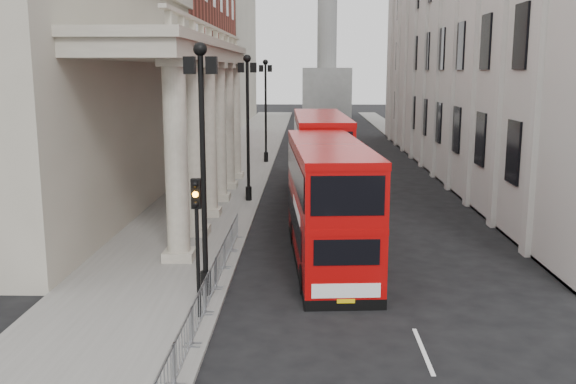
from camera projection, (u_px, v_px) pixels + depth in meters
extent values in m
plane|color=black|center=(206.00, 348.00, 17.75)|extent=(260.00, 260.00, 0.00)
cube|color=slate|center=(228.00, 174.00, 47.28)|extent=(6.00, 140.00, 0.12)
cube|color=slate|center=(453.00, 175.00, 46.80)|extent=(3.00, 140.00, 0.12)
cube|color=slate|center=(268.00, 174.00, 47.20)|extent=(0.20, 140.00, 0.14)
cube|color=gray|center=(62.00, 100.00, 34.61)|extent=(9.00, 28.00, 12.00)
cube|color=maroon|center=(173.00, 35.00, 63.14)|extent=(9.00, 32.00, 22.00)
cube|color=gray|center=(218.00, 54.00, 94.75)|extent=(9.00, 30.00, 20.00)
cube|color=beige|center=(490.00, 1.00, 46.37)|extent=(8.00, 55.00, 25.00)
cube|color=#60605E|center=(326.00, 92.00, 107.17)|extent=(8.00, 8.00, 8.00)
cylinder|color=black|center=(206.00, 283.00, 21.60)|extent=(0.36, 0.36, 0.80)
cylinder|color=black|center=(203.00, 178.00, 20.93)|extent=(0.18, 0.18, 8.00)
sphere|color=black|center=(200.00, 49.00, 20.16)|extent=(0.44, 0.44, 0.44)
cube|color=black|center=(212.00, 65.00, 20.24)|extent=(0.35, 0.35, 0.55)
cube|color=black|center=(190.00, 65.00, 20.26)|extent=(0.35, 0.35, 0.55)
cylinder|color=black|center=(249.00, 193.00, 37.31)|extent=(0.36, 0.36, 0.80)
cylinder|color=black|center=(248.00, 132.00, 36.64)|extent=(0.18, 0.18, 8.00)
sphere|color=black|center=(247.00, 58.00, 35.87)|extent=(0.44, 0.44, 0.44)
cube|color=black|center=(253.00, 68.00, 35.96)|extent=(0.35, 0.35, 0.55)
cube|color=black|center=(241.00, 68.00, 35.98)|extent=(0.35, 0.35, 0.55)
cylinder|color=black|center=(266.00, 157.00, 53.02)|extent=(0.36, 0.36, 0.80)
cylinder|color=black|center=(266.00, 113.00, 52.35)|extent=(0.18, 0.18, 8.00)
sphere|color=black|center=(265.00, 62.00, 51.58)|extent=(0.44, 0.44, 0.44)
cube|color=black|center=(270.00, 68.00, 51.67)|extent=(0.35, 0.35, 0.55)
cube|color=black|center=(261.00, 68.00, 51.69)|extent=(0.35, 0.35, 0.55)
cylinder|color=black|center=(198.00, 263.00, 19.39)|extent=(0.12, 0.12, 3.40)
cube|color=black|center=(196.00, 194.00, 18.99)|extent=(0.28, 0.22, 0.90)
sphere|color=black|center=(195.00, 184.00, 18.80)|extent=(0.18, 0.18, 0.18)
sphere|color=orange|center=(195.00, 194.00, 18.86)|extent=(0.18, 0.18, 0.18)
sphere|color=black|center=(196.00, 204.00, 18.91)|extent=(0.18, 0.18, 0.18)
cube|color=gray|center=(183.00, 345.00, 16.36)|extent=(0.50, 2.30, 1.10)
cube|color=gray|center=(199.00, 311.00, 18.66)|extent=(0.50, 2.30, 1.10)
cube|color=gray|center=(211.00, 284.00, 20.97)|extent=(0.50, 2.30, 1.10)
cube|color=gray|center=(220.00, 263.00, 23.28)|extent=(0.50, 2.30, 1.10)
cube|color=gray|center=(228.00, 246.00, 25.59)|extent=(0.50, 2.30, 1.10)
cube|color=gray|center=(235.00, 231.00, 27.90)|extent=(0.50, 2.30, 1.10)
cube|color=#A30707|center=(328.00, 227.00, 25.62)|extent=(3.45, 11.20, 2.10)
cube|color=#A30707|center=(329.00, 173.00, 25.21)|extent=(3.45, 11.20, 1.84)
cube|color=#A30707|center=(329.00, 146.00, 25.02)|extent=(3.49, 11.24, 0.26)
cube|color=black|center=(328.00, 256.00, 25.85)|extent=(3.47, 11.20, 0.37)
cube|color=black|center=(328.00, 220.00, 25.57)|extent=(3.35, 9.11, 1.05)
cube|color=black|center=(329.00, 170.00, 25.19)|extent=(3.46, 10.57, 1.16)
cube|color=white|center=(346.00, 291.00, 20.36)|extent=(2.20, 0.23, 0.47)
cube|color=yellow|center=(346.00, 301.00, 20.41)|extent=(0.58, 0.09, 0.14)
cylinder|color=black|center=(305.00, 279.00, 21.97)|extent=(0.41, 1.07, 1.05)
cylinder|color=black|center=(374.00, 278.00, 22.08)|extent=(0.41, 1.07, 1.05)
cylinder|color=black|center=(295.00, 233.00, 28.26)|extent=(0.41, 1.07, 1.05)
cylinder|color=black|center=(348.00, 232.00, 28.37)|extent=(0.41, 1.07, 1.05)
cube|color=#A40707|center=(320.00, 176.00, 37.51)|extent=(3.23, 11.77, 2.22)
cube|color=#A40707|center=(321.00, 136.00, 37.08)|extent=(3.23, 11.77, 1.94)
cube|color=#A40707|center=(321.00, 117.00, 36.87)|extent=(3.28, 11.81, 0.28)
cube|color=black|center=(320.00, 198.00, 37.75)|extent=(3.25, 11.77, 0.39)
cube|color=black|center=(320.00, 171.00, 37.46)|extent=(3.21, 9.55, 1.11)
cube|color=black|center=(321.00, 134.00, 37.06)|extent=(3.27, 11.10, 1.22)
cube|color=white|center=(327.00, 210.00, 31.93)|extent=(2.33, 0.16, 0.50)
cube|color=yellow|center=(327.00, 217.00, 31.99)|extent=(0.61, 0.07, 0.14)
cylinder|color=black|center=(301.00, 206.00, 33.69)|extent=(0.40, 1.12, 1.11)
cylinder|color=black|center=(348.00, 206.00, 33.71)|extent=(0.40, 1.12, 1.11)
cylinder|color=black|center=(298.00, 184.00, 40.35)|extent=(0.40, 1.12, 1.11)
cylinder|color=black|center=(337.00, 183.00, 40.37)|extent=(0.40, 1.12, 1.11)
imported|color=black|center=(186.00, 201.00, 32.66)|extent=(0.78, 0.72, 1.79)
imported|color=black|center=(197.00, 197.00, 33.72)|extent=(1.08, 0.99, 1.78)
imported|color=black|center=(205.00, 174.00, 40.85)|extent=(1.05, 0.82, 1.89)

